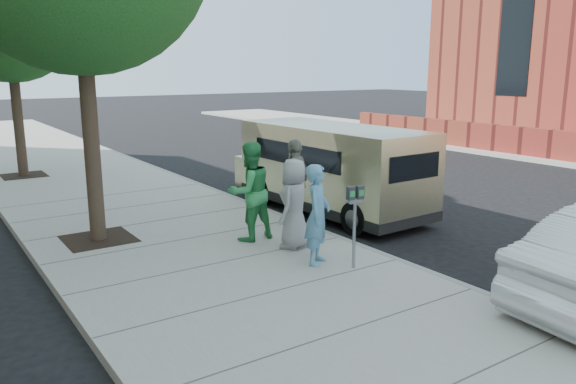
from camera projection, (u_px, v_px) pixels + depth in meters
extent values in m
plane|color=black|center=(275.00, 259.00, 9.66)|extent=(120.00, 120.00, 0.00)
cube|color=gray|center=(223.00, 266.00, 9.10)|extent=(5.00, 60.00, 0.15)
cube|color=gray|center=(340.00, 241.00, 10.44)|extent=(0.12, 60.00, 0.16)
cube|color=black|center=(99.00, 239.00, 10.30)|extent=(1.20, 1.20, 0.01)
cylinder|color=#38281E|center=(91.00, 131.00, 9.88)|extent=(0.28, 0.28, 3.96)
cube|color=black|center=(24.00, 175.00, 16.44)|extent=(1.20, 1.20, 0.01)
cylinder|color=#38281E|center=(18.00, 115.00, 16.07)|extent=(0.28, 0.28, 3.52)
sphere|color=#194B1D|center=(7.00, 13.00, 15.46)|extent=(3.80, 3.80, 3.80)
cylinder|color=gray|center=(354.00, 236.00, 8.71)|extent=(0.05, 0.05, 1.04)
cube|color=gray|center=(355.00, 201.00, 8.59)|extent=(0.21, 0.09, 0.07)
cube|color=#2D2D30|center=(351.00, 193.00, 8.53)|extent=(0.13, 0.11, 0.20)
cube|color=#2D2D30|center=(360.00, 192.00, 8.59)|extent=(0.13, 0.11, 0.20)
cube|color=beige|center=(332.00, 166.00, 12.60)|extent=(1.93, 4.89, 1.78)
cube|color=beige|center=(267.00, 169.00, 14.79)|extent=(1.66, 0.54, 0.76)
cube|color=black|center=(415.00, 167.00, 10.62)|extent=(1.34, 0.06, 0.49)
cylinder|color=black|center=(264.00, 190.00, 13.57)|extent=(0.25, 0.69, 0.68)
cylinder|color=black|center=(315.00, 182.00, 14.48)|extent=(0.25, 0.69, 0.68)
cylinder|color=black|center=(356.00, 219.00, 10.97)|extent=(0.25, 0.69, 0.68)
cylinder|color=black|center=(411.00, 207.00, 11.88)|extent=(0.25, 0.69, 0.68)
imported|color=#5795BA|center=(318.00, 215.00, 8.86)|extent=(0.70, 0.67, 1.61)
imported|color=green|center=(250.00, 192.00, 10.10)|extent=(0.90, 0.72, 1.79)
imported|color=#959597|center=(294.00, 204.00, 9.68)|extent=(0.91, 0.83, 1.56)
imported|color=gray|center=(296.00, 183.00, 10.98)|extent=(1.09, 0.91, 1.74)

